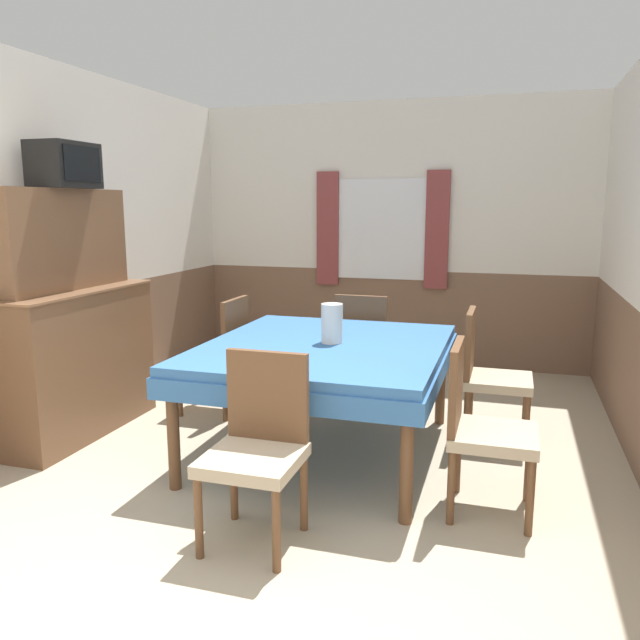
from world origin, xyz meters
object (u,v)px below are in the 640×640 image
(dining_table, at_px, (325,358))
(sideboard, at_px, (72,332))
(chair_left_far, at_px, (220,351))
(chair_right_far, at_px, (488,371))
(chair_right_near, at_px, (480,423))
(tv, at_px, (64,165))
(chair_head_window, at_px, (364,344))
(chair_head_near, at_px, (258,442))
(vase, at_px, (332,323))

(dining_table, distance_m, sideboard, 1.80)
(chair_left_far, height_order, sideboard, sideboard)
(chair_right_far, bearing_deg, chair_right_near, 0.00)
(chair_left_far, bearing_deg, tv, 132.34)
(chair_right_far, bearing_deg, chair_head_window, -120.13)
(chair_head_near, height_order, sideboard, sideboard)
(chair_right_far, xyz_separation_m, chair_head_window, (-1.00, 0.58, 0.00))
(chair_head_window, bearing_deg, chair_right_far, -30.13)
(tv, height_order, vase, tv)
(dining_table, height_order, vase, vase)
(chair_head_near, bearing_deg, chair_head_window, -90.00)
(chair_head_window, distance_m, chair_right_near, 1.93)
(chair_head_near, relative_size, chair_right_far, 1.00)
(tv, bearing_deg, chair_left_far, 42.34)
(chair_head_near, relative_size, sideboard, 0.53)
(dining_table, height_order, chair_head_near, chair_head_near)
(tv, xyz_separation_m, vase, (1.80, 0.19, -1.00))
(sideboard, bearing_deg, chair_left_far, 41.64)
(vase, bearing_deg, dining_table, -136.00)
(dining_table, xyz_separation_m, vase, (0.04, 0.04, 0.23))
(dining_table, bearing_deg, sideboard, -174.66)
(chair_right_near, xyz_separation_m, sideboard, (-2.79, 0.37, 0.24))
(chair_right_far, bearing_deg, dining_table, -62.01)
(chair_right_far, bearing_deg, sideboard, -75.93)
(chair_head_near, xyz_separation_m, vase, (0.04, 1.15, 0.37))
(chair_head_window, height_order, chair_left_far, same)
(sideboard, height_order, tv, tv)
(chair_head_near, distance_m, chair_head_window, 2.23)
(chair_head_window, bearing_deg, chair_head_near, -90.00)
(chair_right_near, bearing_deg, dining_table, -117.99)
(dining_table, xyz_separation_m, tv, (-1.76, -0.16, 1.23))
(chair_head_window, xyz_separation_m, sideboard, (-1.79, -1.28, 0.24))
(chair_left_far, xyz_separation_m, chair_right_near, (2.01, -1.07, 0.00))
(chair_left_far, bearing_deg, chair_head_near, -148.68)
(chair_right_far, relative_size, chair_head_window, 1.00)
(chair_head_near, xyz_separation_m, chair_head_window, (-0.00, 2.23, 0.00))
(dining_table, distance_m, chair_head_window, 1.13)
(chair_right_far, relative_size, tv, 2.05)
(dining_table, height_order, sideboard, sideboard)
(sideboard, xyz_separation_m, tv, (0.03, 0.01, 1.13))
(chair_right_far, height_order, sideboard, sideboard)
(chair_right_far, relative_size, sideboard, 0.53)
(sideboard, bearing_deg, chair_head_window, 35.61)
(chair_right_near, bearing_deg, chair_head_window, -148.68)
(chair_head_window, height_order, chair_right_near, same)
(chair_right_near, xyz_separation_m, tv, (-2.76, 0.38, 1.37))
(tv, bearing_deg, vase, 6.13)
(chair_head_near, distance_m, chair_right_far, 1.93)
(chair_right_far, height_order, chair_head_window, same)
(tv, bearing_deg, chair_head_window, 35.86)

